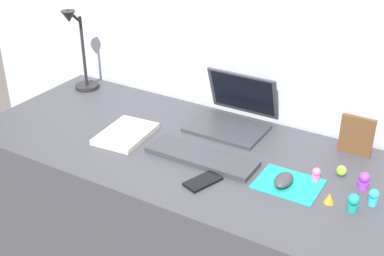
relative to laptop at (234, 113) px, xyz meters
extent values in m
cube|color=#B2B7C1|center=(-0.07, 0.13, 0.02)|extent=(2.87, 0.05, 1.63)
cube|color=#38383D|center=(-0.07, -0.26, -0.42)|extent=(1.67, 0.71, 0.74)
cube|color=#333338|center=(0.00, -0.06, -0.05)|extent=(0.30, 0.21, 0.01)
cube|color=#333338|center=(0.00, 0.08, 0.06)|extent=(0.30, 0.08, 0.19)
cube|color=black|center=(0.00, 0.07, 0.06)|extent=(0.27, 0.06, 0.17)
cube|color=#333338|center=(0.02, -0.31, -0.04)|extent=(0.41, 0.13, 0.02)
cube|color=teal|center=(0.35, -0.30, -0.05)|extent=(0.21, 0.17, 0.00)
ellipsoid|color=#333338|center=(0.34, -0.31, -0.03)|extent=(0.06, 0.10, 0.03)
cube|color=black|center=(0.10, -0.44, -0.05)|extent=(0.10, 0.14, 0.01)
cylinder|color=black|center=(-0.76, -0.02, -0.04)|extent=(0.11, 0.11, 0.02)
cylinder|color=black|center=(-0.76, -0.02, 0.13)|extent=(0.01, 0.01, 0.33)
cylinder|color=black|center=(-0.76, -0.06, 0.30)|extent=(0.01, 0.08, 0.08)
cone|color=black|center=(-0.76, -0.09, 0.31)|extent=(0.06, 0.06, 0.05)
cube|color=silver|center=(-0.32, -0.31, -0.04)|extent=(0.19, 0.25, 0.02)
cube|color=brown|center=(0.48, 0.01, 0.02)|extent=(0.12, 0.02, 0.15)
cylinder|color=pink|center=(0.42, -0.23, -0.04)|extent=(0.03, 0.03, 0.02)
sphere|color=pink|center=(0.42, -0.23, -0.02)|extent=(0.03, 0.03, 0.03)
cylinder|color=purple|center=(0.57, -0.19, -0.04)|extent=(0.04, 0.04, 0.03)
sphere|color=purple|center=(0.57, -0.19, -0.01)|extent=(0.04, 0.04, 0.04)
cylinder|color=#28B7CC|center=(0.62, -0.27, -0.04)|extent=(0.03, 0.03, 0.03)
sphere|color=#28B7CC|center=(0.62, -0.27, -0.01)|extent=(0.03, 0.03, 0.03)
ellipsoid|color=#8CDB33|center=(0.49, -0.16, -0.03)|extent=(0.03, 0.03, 0.04)
cone|color=orange|center=(0.50, -0.33, -0.03)|extent=(0.03, 0.03, 0.04)
cylinder|color=teal|center=(0.57, -0.33, -0.04)|extent=(0.03, 0.03, 0.02)
sphere|color=teal|center=(0.57, -0.33, -0.01)|extent=(0.04, 0.04, 0.04)
camera|label=1|loc=(0.79, -1.67, 0.90)|focal=47.43mm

